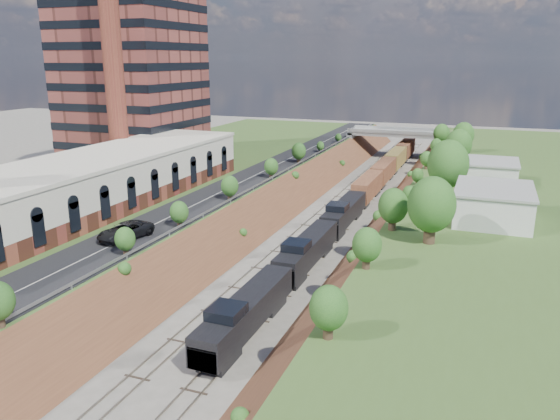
{
  "coord_description": "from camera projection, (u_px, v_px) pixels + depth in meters",
  "views": [
    {
      "loc": [
        22.07,
        -19.9,
        24.98
      ],
      "look_at": [
        -2.18,
        43.5,
        6.0
      ],
      "focal_mm": 35.0,
      "sensor_mm": 36.0,
      "label": 1
    }
  ],
  "objects": [
    {
      "name": "guardrail",
      "position": [
        263.0,
        182.0,
        88.44
      ],
      "size": [
        0.1,
        171.0,
        0.7
      ],
      "color": "#99999E",
      "rests_on": "platform_left"
    },
    {
      "name": "white_building_far",
      "position": [
        490.0,
        173.0,
        89.04
      ],
      "size": [
        8.0,
        10.0,
        3.6
      ],
      "primitive_type": "cube",
      "color": "silver",
      "rests_on": "platform_right"
    },
    {
      "name": "suv",
      "position": [
        125.0,
        231.0,
        61.88
      ],
      "size": [
        4.53,
        7.22,
        1.86
      ],
      "primitive_type": "imported",
      "rotation": [
        0.0,
        0.0,
        -0.23
      ],
      "color": "black",
      "rests_on": "road"
    },
    {
      "name": "smokestack",
      "position": [
        113.0,
        58.0,
        88.24
      ],
      "size": [
        3.2,
        3.2,
        40.0
      ],
      "primitive_type": "cylinder",
      "color": "brown",
      "rests_on": "platform_left"
    },
    {
      "name": "embankment_right",
      "position": [
        400.0,
        229.0,
        82.41
      ],
      "size": [
        10.0,
        180.0,
        10.0
      ],
      "primitive_type": "cube",
      "rotation": [
        0.0,
        0.79,
        0.0
      ],
      "color": "brown",
      "rests_on": "ground"
    },
    {
      "name": "tree_right_large",
      "position": [
        432.0,
        205.0,
        59.82
      ],
      "size": [
        5.25,
        5.25,
        7.61
      ],
      "color": "#473323",
      "rests_on": "platform_right"
    },
    {
      "name": "overpass",
      "position": [
        396.0,
        138.0,
        140.64
      ],
      "size": [
        24.5,
        8.3,
        7.4
      ],
      "color": "gray",
      "rests_on": "ground"
    },
    {
      "name": "white_building_near",
      "position": [
        493.0,
        205.0,
        69.02
      ],
      "size": [
        9.0,
        12.0,
        4.0
      ],
      "primitive_type": "cube",
      "color": "silver",
      "rests_on": "platform_right"
    },
    {
      "name": "rail_left_track",
      "position": [
        314.0,
        219.0,
        87.06
      ],
      "size": [
        1.58,
        180.0,
        0.18
      ],
      "primitive_type": "cube",
      "color": "gray",
      "rests_on": "ground"
    },
    {
      "name": "rail_right_track",
      "position": [
        346.0,
        223.0,
        85.27
      ],
      "size": [
        1.58,
        180.0,
        0.18
      ],
      "primitive_type": "cube",
      "color": "gray",
      "rests_on": "ground"
    },
    {
      "name": "freight_train",
      "position": [
        366.0,
        189.0,
        96.93
      ],
      "size": [
        2.86,
        115.73,
        4.55
      ],
      "color": "black",
      "rests_on": "ground"
    },
    {
      "name": "road",
      "position": [
        240.0,
        183.0,
        90.16
      ],
      "size": [
        8.0,
        180.0,
        0.1
      ],
      "primitive_type": "cube",
      "color": "black",
      "rests_on": "platform_left"
    },
    {
      "name": "tree_left_crest",
      "position": [
        99.0,
        251.0,
        52.37
      ],
      "size": [
        2.45,
        2.45,
        3.55
      ],
      "color": "#473323",
      "rests_on": "platform_left"
    },
    {
      "name": "embankment_left",
      "position": [
        266.0,
        215.0,
        89.97
      ],
      "size": [
        10.0,
        180.0,
        10.0
      ],
      "primitive_type": "cube",
      "rotation": [
        0.0,
        0.79,
        0.0
      ],
      "color": "brown",
      "rests_on": "ground"
    },
    {
      "name": "commercial_building",
      "position": [
        87.0,
        184.0,
        73.74
      ],
      "size": [
        14.3,
        62.3,
        7.0
      ],
      "color": "brown",
      "rests_on": "platform_left"
    },
    {
      "name": "platform_left",
      "position": [
        151.0,
        189.0,
        96.87
      ],
      "size": [
        44.0,
        180.0,
        5.0
      ],
      "primitive_type": "cube",
      "color": "#405D26",
      "rests_on": "ground"
    },
    {
      "name": "highrise_tower",
      "position": [
        128.0,
        15.0,
        103.27
      ],
      "size": [
        22.0,
        22.0,
        53.9
      ],
      "color": "brown",
      "rests_on": "platform_left"
    }
  ]
}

